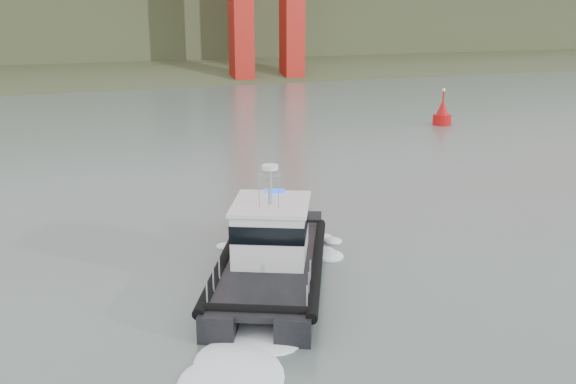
# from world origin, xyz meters

# --- Properties ---
(ground) EXTENTS (400.00, 400.00, 0.00)m
(ground) POSITION_xyz_m (0.00, 0.00, 0.00)
(ground) COLOR slate
(ground) RESTS_ON ground
(headlands) EXTENTS (500.00, 105.36, 27.12)m
(headlands) POSITION_xyz_m (0.00, 125.50, 7.05)
(headlands) COLOR #3C4929
(headlands) RESTS_ON ground
(patrol_boat) EXTENTS (7.75, 10.51, 4.83)m
(patrol_boat) POSITION_xyz_m (-4.01, 5.64, 1.21)
(patrol_boat) COLOR black
(patrol_boat) RESTS_ON ground
(nav_buoy) EXTENTS (1.71, 1.71, 3.56)m
(nav_buoy) POSITION_xyz_m (23.44, 32.97, 0.94)
(nav_buoy) COLOR #B70C0D
(nav_buoy) RESTS_ON ground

